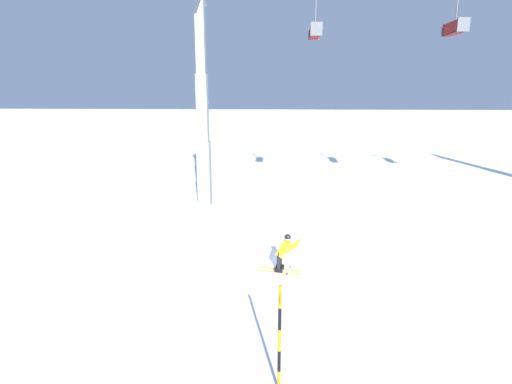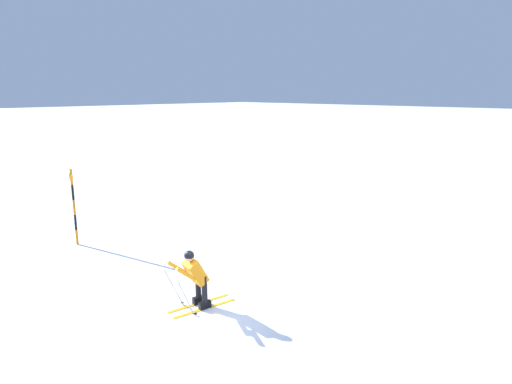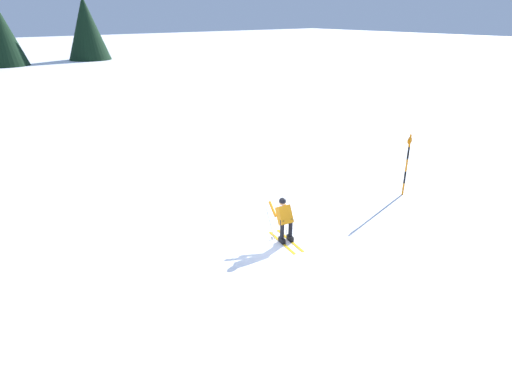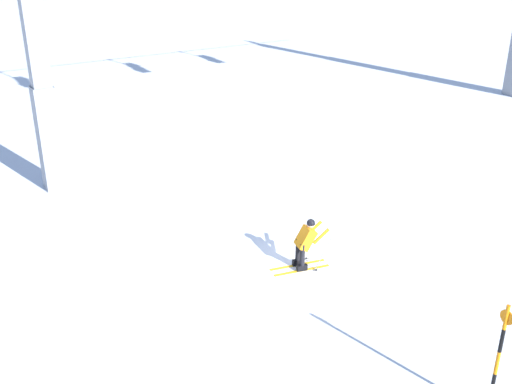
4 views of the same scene
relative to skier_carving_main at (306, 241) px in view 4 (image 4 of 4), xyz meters
The scene contains 4 objects.
ground_plane 1.04m from the skier_carving_main, 69.27° to the left, with size 260.00×260.00×0.00m, color white.
skier_carving_main is the anchor object (origin of this frame).
lift_tower_near 10.53m from the skier_carving_main, 116.66° to the left, with size 0.69×2.83×11.21m.
trail_marker_pole 6.16m from the skier_carving_main, 91.00° to the right, with size 0.07×0.28×2.45m.
Camera 4 is at (-8.53, -12.11, 8.51)m, focal length 43.01 mm.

